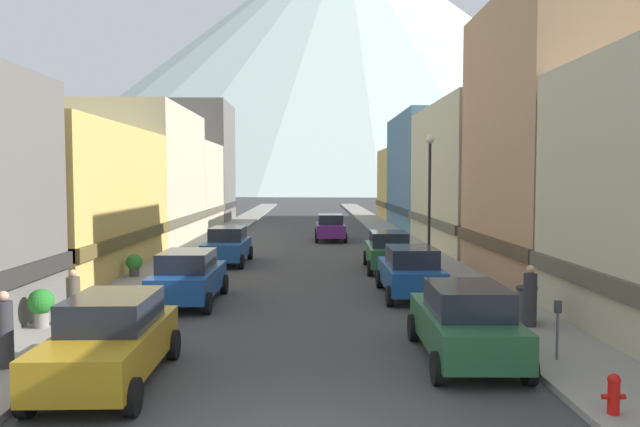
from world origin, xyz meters
The scene contains 27 objects.
sidewalk_left centered at (-6.25, 35.00, 0.07)m, with size 2.50×100.00×0.15m, color gray.
sidewalk_right centered at (6.25, 35.00, 0.07)m, with size 2.50×100.00×0.15m, color gray.
storefront_left_1 centered at (-11.14, 17.05, 3.10)m, with size 7.58×12.60×6.45m.
storefront_left_2 centered at (-10.86, 29.25, 4.12)m, with size 7.03×11.77×8.55m.
storefront_left_3 centered at (-12.31, 39.83, 3.39)m, with size 9.91×9.34×7.04m.
storefront_left_4 centered at (-11.98, 48.86, 5.51)m, with size 9.26×8.22×11.38m.
storefront_right_1 centered at (12.30, 14.86, 5.49)m, with size 9.89×9.25×11.33m.
storefront_right_2 centered at (11.32, 26.98, 4.15)m, with size 7.95×13.80×8.60m.
storefront_right_3 centered at (12.36, 40.68, 4.55)m, with size 10.03×13.35×9.42m.
storefront_right_4 centered at (10.52, 51.46, 3.40)m, with size 6.34×8.21×7.07m.
car_left_0 centered at (-3.80, 3.10, 0.90)m, with size 2.11×4.42×1.78m.
car_left_1 centered at (-3.80, 10.85, 0.90)m, with size 2.11×4.42×1.78m.
car_left_2 centered at (-3.80, 20.13, 0.90)m, with size 2.15×4.44×1.78m.
car_right_0 centered at (3.80, 4.46, 0.90)m, with size 2.15×4.44×1.78m.
car_right_1 centered at (3.80, 11.86, 0.90)m, with size 2.10×4.42×1.78m.
car_right_2 centered at (3.80, 17.87, 0.90)m, with size 2.20×4.46×1.78m.
car_driving_0 centered at (1.60, 30.81, 0.90)m, with size 2.06×4.40×1.78m.
fire_hydrant_near centered at (5.45, 0.98, 0.53)m, with size 0.40×0.22×0.70m.
parking_meter_near centered at (5.75, 4.04, 1.01)m, with size 0.14×0.10×1.33m.
trash_bin_right centered at (6.35, 7.57, 0.64)m, with size 0.59×0.59×0.98m.
potted_plant_0 centered at (-7.00, 7.11, 0.78)m, with size 0.69×0.69×1.05m.
potted_plant_1 centered at (-7.00, 15.57, 0.67)m, with size 0.67×0.67×0.92m.
pedestrian_0 centered at (-6.25, 3.71, 0.91)m, with size 0.36×0.36×1.64m.
pedestrian_1 centered at (-6.25, 7.40, 0.85)m, with size 0.36×0.36×1.53m.
pedestrian_2 centered at (6.25, 7.04, 0.92)m, with size 0.36×0.36×1.67m.
streetlamp_right centered at (5.35, 16.40, 3.99)m, with size 0.36×0.36×5.86m.
mountain_backdrop centered at (15.70, 260.00, 57.34)m, with size 279.84×279.84×114.67m, color silver.
Camera 1 is at (0.27, -8.88, 4.18)m, focal length 33.41 mm.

